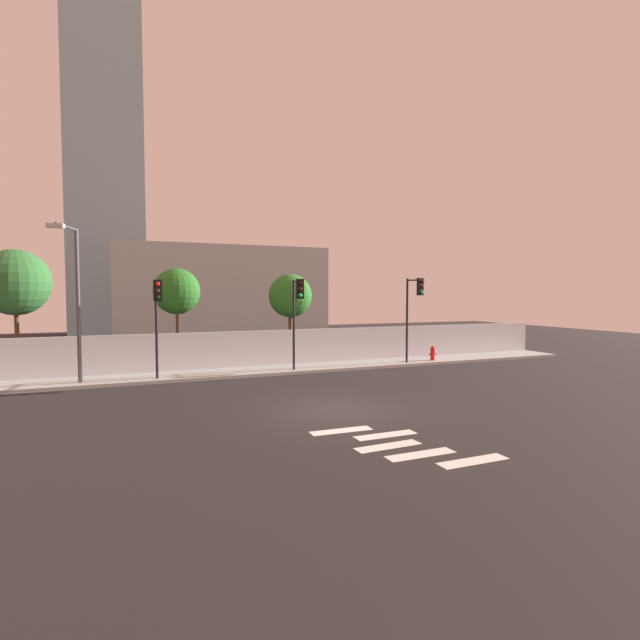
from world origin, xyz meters
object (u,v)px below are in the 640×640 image
(street_lamp_curbside, at_px, (75,291))
(fire_hydrant, at_px, (433,353))
(roadside_tree_midright, at_px, (290,296))
(traffic_light_right, at_px, (157,307))
(traffic_light_left, at_px, (414,301))
(roadside_tree_leftmost, at_px, (15,283))
(roadside_tree_midleft, at_px, (177,292))
(traffic_light_center, at_px, (297,304))

(street_lamp_curbside, xyz_separation_m, fire_hydrant, (17.70, 0.29, -3.40))
(street_lamp_curbside, distance_m, roadside_tree_midright, 11.03)
(street_lamp_curbside, relative_size, roadside_tree_midright, 1.28)
(traffic_light_right, bearing_deg, traffic_light_left, 0.03)
(traffic_light_left, height_order, traffic_light_right, traffic_light_left)
(roadside_tree_leftmost, relative_size, roadside_tree_midright, 1.18)
(fire_hydrant, relative_size, roadside_tree_leftmost, 0.13)
(street_lamp_curbside, distance_m, roadside_tree_leftmost, 4.39)
(traffic_light_left, distance_m, fire_hydrant, 3.39)
(traffic_light_left, height_order, roadside_tree_midleft, roadside_tree_midleft)
(fire_hydrant, distance_m, roadside_tree_leftmost, 20.94)
(traffic_light_center, xyz_separation_m, traffic_light_right, (-6.20, 0.32, -0.09))
(traffic_light_center, xyz_separation_m, fire_hydrant, (8.37, 1.01, -2.80))
(traffic_light_center, height_order, traffic_light_right, traffic_light_center)
(traffic_light_left, xyz_separation_m, traffic_light_center, (-6.69, -0.33, -0.07))
(roadside_tree_midright, bearing_deg, street_lamp_curbside, -161.56)
(traffic_light_left, bearing_deg, street_lamp_curbside, 178.60)
(street_lamp_curbside, relative_size, roadside_tree_midleft, 1.24)
(street_lamp_curbside, xyz_separation_m, roadside_tree_midleft, (4.37, 3.49, -0.01))
(traffic_light_center, distance_m, roadside_tree_midleft, 6.53)
(street_lamp_curbside, bearing_deg, roadside_tree_midright, 18.44)
(traffic_light_left, xyz_separation_m, roadside_tree_leftmost, (-18.66, 3.88, 0.91))
(roadside_tree_midleft, bearing_deg, fire_hydrant, -13.48)
(traffic_light_right, bearing_deg, roadside_tree_leftmost, 146.07)
(street_lamp_curbside, xyz_separation_m, roadside_tree_leftmost, (-2.64, 3.49, 0.38))
(fire_hydrant, bearing_deg, roadside_tree_midleft, 166.52)
(fire_hydrant, height_order, roadside_tree_midleft, roadside_tree_midleft)
(fire_hydrant, relative_size, roadside_tree_midright, 0.16)
(street_lamp_curbside, relative_size, roadside_tree_leftmost, 1.09)
(traffic_light_left, bearing_deg, roadside_tree_leftmost, 168.26)
(fire_hydrant, bearing_deg, roadside_tree_midright, 156.19)
(traffic_light_center, bearing_deg, traffic_light_right, 177.01)
(street_lamp_curbside, distance_m, fire_hydrant, 18.03)
(traffic_light_right, relative_size, street_lamp_curbside, 0.67)
(fire_hydrant, bearing_deg, traffic_light_left, -158.05)
(traffic_light_right, relative_size, roadside_tree_midright, 0.86)
(traffic_light_center, bearing_deg, fire_hydrant, 6.88)
(traffic_light_center, bearing_deg, roadside_tree_leftmost, 160.63)
(traffic_light_right, bearing_deg, street_lamp_curbside, 172.76)
(fire_hydrant, height_order, roadside_tree_midright, roadside_tree_midright)
(traffic_light_left, relative_size, roadside_tree_midright, 0.91)
(roadside_tree_leftmost, bearing_deg, traffic_light_center, -19.37)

